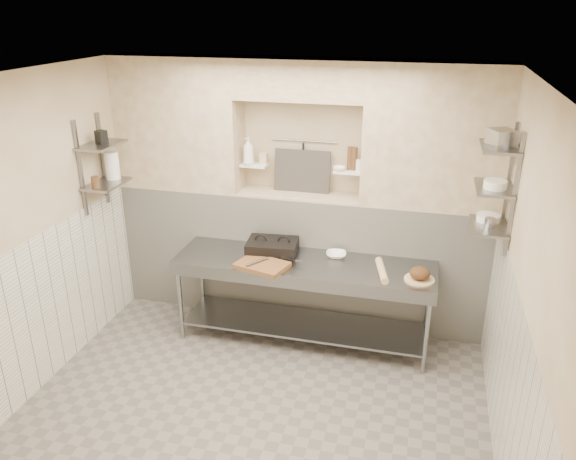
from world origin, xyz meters
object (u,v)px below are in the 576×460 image
(cutting_board, at_px, (262,265))
(mixing_bowl, at_px, (336,255))
(bowl_alcove, at_px, (339,169))
(bread_loaf, at_px, (420,273))
(prep_table, at_px, (303,285))
(bottle_soap, at_px, (248,151))
(jug_left, at_px, (112,165))
(rolling_pin, at_px, (382,270))
(panini_press, at_px, (272,247))

(cutting_board, xyz_separation_m, mixing_bowl, (0.66, 0.41, 0.00))
(bowl_alcove, bearing_deg, cutting_board, -129.05)
(bread_loaf, bearing_deg, prep_table, 174.38)
(bread_loaf, xyz_separation_m, bottle_soap, (-1.85, 0.63, 0.89))
(cutting_board, height_order, bread_loaf, bread_loaf)
(prep_table, height_order, jug_left, jug_left)
(prep_table, relative_size, rolling_pin, 5.59)
(rolling_pin, height_order, bread_loaf, bread_loaf)
(bowl_alcove, distance_m, jug_left, 2.32)
(panini_press, relative_size, bottle_soap, 1.85)
(bread_loaf, relative_size, jug_left, 0.67)
(rolling_pin, bearing_deg, bottle_soap, 158.64)
(panini_press, bearing_deg, cutting_board, -96.91)
(panini_press, relative_size, mixing_bowl, 2.67)
(panini_press, bearing_deg, rolling_pin, -15.30)
(cutting_board, distance_m, jug_left, 1.86)
(bread_loaf, height_order, bottle_soap, bottle_soap)
(panini_press, xyz_separation_m, jug_left, (-1.66, -0.12, 0.78))
(bread_loaf, bearing_deg, bottle_soap, 161.14)
(bowl_alcove, bearing_deg, jug_left, -166.83)
(panini_press, xyz_separation_m, bottle_soap, (-0.36, 0.39, 0.89))
(bottle_soap, bearing_deg, bread_loaf, -18.86)
(bread_loaf, distance_m, jug_left, 3.24)
(mixing_bowl, height_order, bottle_soap, bottle_soap)
(bowl_alcove, bearing_deg, mixing_bowl, -80.72)
(cutting_board, bearing_deg, rolling_pin, 7.17)
(panini_press, height_order, bread_loaf, panini_press)
(mixing_bowl, bearing_deg, bread_loaf, -20.74)
(prep_table, bearing_deg, cutting_board, -150.60)
(mixing_bowl, relative_size, bottle_soap, 0.69)
(prep_table, height_order, bowl_alcove, bowl_alcove)
(mixing_bowl, relative_size, rolling_pin, 0.43)
(panini_press, xyz_separation_m, mixing_bowl, (0.65, 0.07, -0.04))
(cutting_board, distance_m, bread_loaf, 1.50)
(mixing_bowl, distance_m, bread_loaf, 0.90)
(prep_table, relative_size, bottle_soap, 8.92)
(bowl_alcove, bearing_deg, panini_press, -145.75)
(panini_press, xyz_separation_m, cutting_board, (-0.01, -0.34, -0.05))
(prep_table, distance_m, bottle_soap, 1.51)
(panini_press, relative_size, rolling_pin, 1.16)
(panini_press, relative_size, bread_loaf, 2.86)
(prep_table, height_order, rolling_pin, rolling_pin)
(prep_table, xyz_separation_m, bowl_alcove, (0.24, 0.54, 1.09))
(mixing_bowl, bearing_deg, panini_press, -173.55)
(jug_left, bearing_deg, mixing_bowl, 4.81)
(jug_left, bearing_deg, prep_table, -0.32)
(prep_table, distance_m, jug_left, 2.30)
(bottle_soap, bearing_deg, bowl_alcove, 1.11)
(prep_table, relative_size, panini_press, 4.82)
(panini_press, distance_m, jug_left, 1.84)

